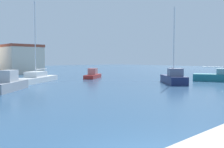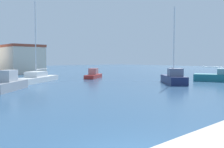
{
  "view_description": "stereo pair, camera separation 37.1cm",
  "coord_description": "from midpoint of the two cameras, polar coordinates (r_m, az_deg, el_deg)",
  "views": [
    {
      "loc": [
        -5.02,
        -4.09,
        2.74
      ],
      "look_at": [
        15.37,
        17.71,
        1.02
      ],
      "focal_mm": 40.19,
      "sensor_mm": 36.0,
      "label": 1
    },
    {
      "loc": [
        -4.75,
        -4.34,
        2.74
      ],
      "look_at": [
        15.37,
        17.71,
        1.02
      ],
      "focal_mm": 40.19,
      "sensor_mm": 36.0,
      "label": 2
    }
  ],
  "objects": [
    {
      "name": "water",
      "position": [
        31.45,
        -2.97,
        -1.71
      ],
      "size": [
        160.0,
        160.0,
        0.0
      ],
      "primitive_type": "plane",
      "color": "#2D5175",
      "rests_on": "ground"
    },
    {
      "name": "sailboat_white_distant_east",
      "position": [
        31.85,
        -16.54,
        -0.87
      ],
      "size": [
        7.89,
        6.53,
        9.74
      ],
      "color": "white",
      "rests_on": "water"
    },
    {
      "name": "motorboat_grey_behind_lamppost",
      "position": [
        23.94,
        -22.15,
        -2.08
      ],
      "size": [
        4.9,
        4.83,
        1.82
      ],
      "color": "gray",
      "rests_on": "water"
    },
    {
      "name": "sailboat_navy_far_right",
      "position": [
        29.39,
        14.21,
        -0.9
      ],
      "size": [
        4.93,
        5.21,
        8.69
      ],
      "color": "#19234C",
      "rests_on": "water"
    },
    {
      "name": "motorboat_red_distant_north",
      "position": [
        37.08,
        -3.97,
        -0.2
      ],
      "size": [
        4.75,
        3.98,
        1.47
      ],
      "color": "#B22823",
      "rests_on": "water"
    },
    {
      "name": "warehouse_block",
      "position": [
        54.4,
        -19.91,
        3.22
      ],
      "size": [
        6.66,
        9.67,
        5.68
      ],
      "color": "beige",
      "rests_on": "ground"
    }
  ]
}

